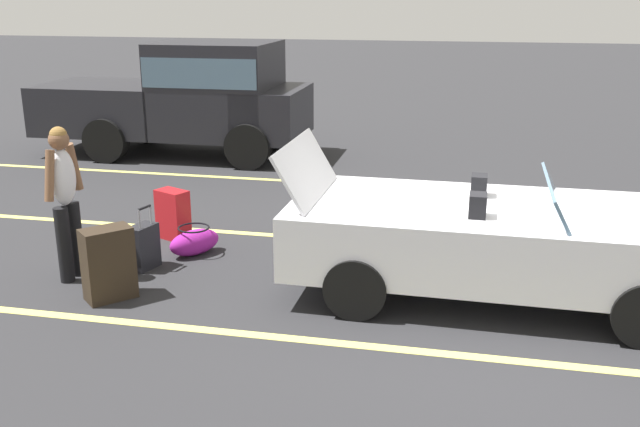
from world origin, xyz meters
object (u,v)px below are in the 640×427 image
(traveler_person, at_px, (65,195))
(parked_pickup_truck_near, at_px, (194,96))
(suitcase_large_black, at_px, (108,264))
(suitcase_small_carryon, at_px, (144,247))
(suitcase_medium_bright, at_px, (173,214))
(duffel_bag, at_px, (194,242))
(convertible_car, at_px, (517,242))

(traveler_person, relative_size, parked_pickup_truck_near, 0.33)
(suitcase_large_black, xyz_separation_m, suitcase_small_carryon, (-0.03, 0.84, -0.12))
(suitcase_large_black, height_order, suitcase_medium_bright, suitcase_large_black)
(suitcase_small_carryon, distance_m, duffel_bag, 0.66)
(suitcase_large_black, distance_m, parked_pickup_truck_near, 6.70)
(suitcase_large_black, xyz_separation_m, duffel_bag, (0.36, 1.36, -0.21))
(convertible_car, bearing_deg, parked_pickup_truck_near, 135.80)
(suitcase_large_black, distance_m, duffel_bag, 1.42)
(suitcase_small_carryon, bearing_deg, traveler_person, 49.40)
(traveler_person, bearing_deg, convertible_car, 10.48)
(duffel_bag, distance_m, parked_pickup_truck_near, 5.56)
(suitcase_small_carryon, relative_size, duffel_bag, 1.05)
(convertible_car, bearing_deg, suitcase_large_black, -166.82)
(convertible_car, relative_size, duffel_bag, 6.11)
(duffel_bag, bearing_deg, parked_pickup_truck_near, 111.29)
(suitcase_large_black, xyz_separation_m, parked_pickup_truck_near, (-1.63, 6.46, 0.74))
(duffel_bag, bearing_deg, suitcase_small_carryon, -126.54)
(suitcase_large_black, height_order, suitcase_small_carryon, suitcase_large_black)
(duffel_bag, relative_size, parked_pickup_truck_near, 0.14)
(duffel_bag, distance_m, traveler_person, 1.59)
(suitcase_small_carryon, relative_size, parked_pickup_truck_near, 0.14)
(convertible_car, bearing_deg, traveler_person, -173.47)
(convertible_car, bearing_deg, suitcase_medium_bright, 167.17)
(suitcase_small_carryon, bearing_deg, duffel_bag, -111.55)
(suitcase_large_black, bearing_deg, parked_pickup_truck_near, -33.36)
(suitcase_small_carryon, height_order, traveler_person, traveler_person)
(convertible_car, xyz_separation_m, suitcase_medium_bright, (-4.08, 0.99, -0.28))
(suitcase_medium_bright, height_order, suitcase_small_carryon, suitcase_small_carryon)
(traveler_person, bearing_deg, duffel_bag, 47.92)
(suitcase_small_carryon, height_order, duffel_bag, suitcase_small_carryon)
(suitcase_small_carryon, distance_m, parked_pickup_truck_near, 5.91)
(convertible_car, relative_size, traveler_person, 2.56)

